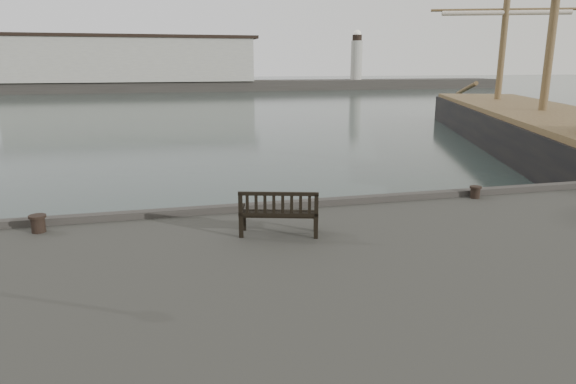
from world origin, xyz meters
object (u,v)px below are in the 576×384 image
object	(u,v)px
bench	(279,221)
bollard_right	(475,192)
bollard_left	(38,224)
tall_ship_main	(539,138)

from	to	relation	value
bench	bollard_right	distance (m)	6.68
bollard_left	bollard_right	bearing A→B (deg)	1.25
bollard_left	bollard_right	world-z (taller)	bollard_left
bollard_left	bollard_right	size ratio (longest dim) A/B	1.16
tall_ship_main	bollard_right	bearing A→B (deg)	-113.78
bench	bollard_right	xyz separation A→B (m)	(6.42, 1.84, -0.15)
tall_ship_main	bollard_left	bearing A→B (deg)	-129.30
bollard_left	tall_ship_main	distance (m)	31.13
bench	bollard_left	distance (m)	5.72
bench	bollard_left	world-z (taller)	bench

